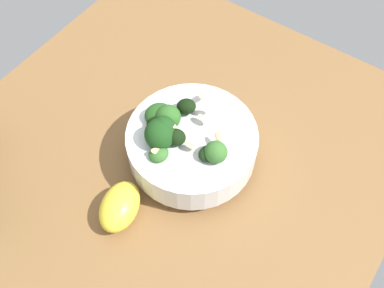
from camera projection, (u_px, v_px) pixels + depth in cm
name	position (u px, v px, depth cm)	size (l,w,h in cm)	color
ground_plane	(179.00, 151.00, 71.70)	(65.78, 65.78, 3.35)	brown
bowl_of_broccoli	(189.00, 142.00, 65.26)	(18.82, 18.82, 11.27)	white
lemon_wedge	(118.00, 205.00, 62.35)	(7.72, 5.20, 4.36)	yellow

